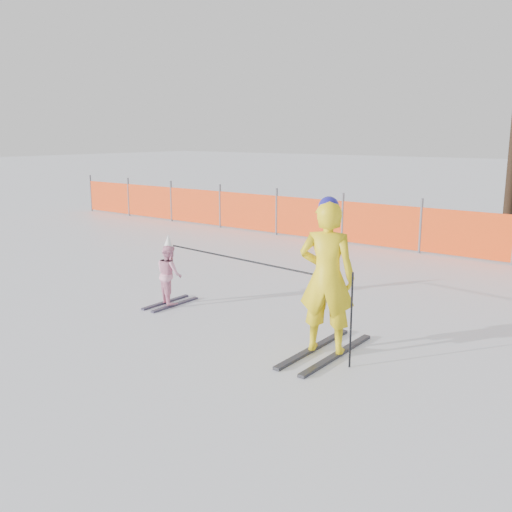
# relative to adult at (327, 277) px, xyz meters

# --- Properties ---
(ground) EXTENTS (120.00, 120.00, 0.00)m
(ground) POSITION_rel_adult_xyz_m (-1.35, -0.15, -0.97)
(ground) COLOR white
(ground) RESTS_ON ground
(adult) EXTENTS (0.79, 1.63, 1.95)m
(adult) POSITION_rel_adult_xyz_m (0.00, 0.00, 0.00)
(adult) COLOR black
(adult) RESTS_ON ground
(child) EXTENTS (0.56, 0.98, 1.12)m
(child) POSITION_rel_adult_xyz_m (-3.03, 0.29, -0.46)
(child) COLOR black
(child) RESTS_ON ground
(ski_poles) EXTENTS (3.37, 0.50, 1.14)m
(ski_poles) POSITION_rel_adult_xyz_m (-0.94, 0.05, -0.12)
(ski_poles) COLOR black
(ski_poles) RESTS_ON ground
(safety_fence) EXTENTS (17.53, 0.06, 1.25)m
(safety_fence) POSITION_rel_adult_xyz_m (-4.72, 6.56, -0.42)
(safety_fence) COLOR #595960
(safety_fence) RESTS_ON ground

